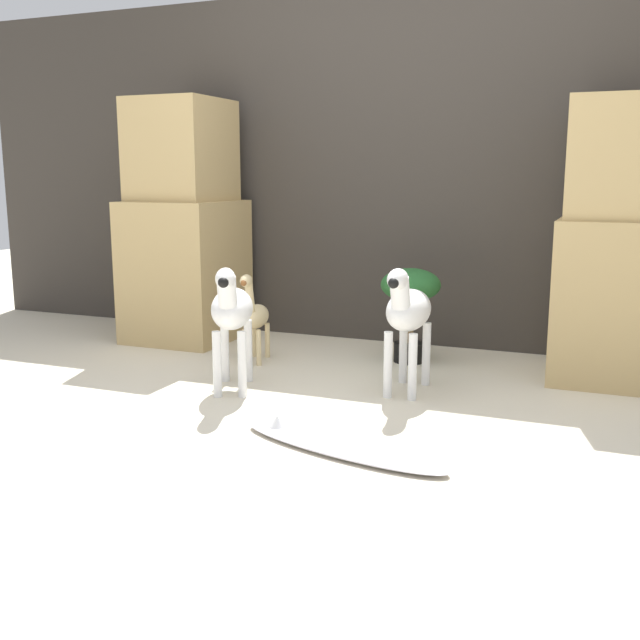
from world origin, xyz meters
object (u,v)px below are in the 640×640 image
Objects in this scene: potted_palm_front at (410,295)px; zebra_left at (231,311)px; giraffe_figurine at (255,315)px; surfboard at (340,446)px; zebra_right at (407,312)px.

zebra_left is at bearing -126.59° from potted_palm_front.
zebra_left reaches higher than potted_palm_front.
giraffe_figurine is 0.55× the size of surfboard.
zebra_left is 0.60m from giraffe_figurine.
zebra_left reaches higher than surfboard.
potted_palm_front is at bearing 94.82° from surfboard.
zebra_left is 0.67× the size of surfboard.
zebra_right is 0.96m from surfboard.
zebra_left is (-0.82, -0.29, 0.00)m from zebra_right.
zebra_right is at bearing 88.34° from surfboard.
potted_palm_front is (0.67, 0.90, -0.01)m from zebra_left.
surfboard is (-0.03, -0.88, -0.39)m from zebra_right.
giraffe_figurine is 1.51m from surfboard.
zebra_right is 1.18× the size of potted_palm_front.
potted_palm_front reaches higher than surfboard.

